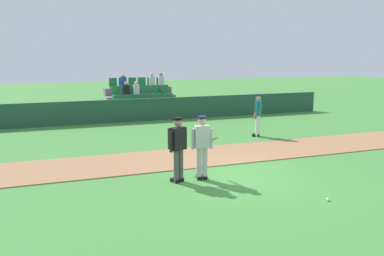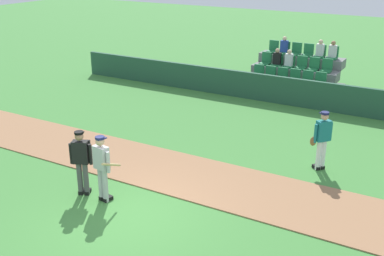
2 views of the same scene
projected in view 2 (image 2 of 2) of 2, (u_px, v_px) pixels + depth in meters
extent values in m
plane|color=#42843A|center=(129.00, 216.00, 11.49)|extent=(80.00, 80.00, 0.00)
cube|color=#9E704C|center=(183.00, 174.00, 13.57)|extent=(28.00, 2.52, 0.03)
cube|color=#234C38|center=(279.00, 90.00, 19.62)|extent=(20.00, 0.16, 1.14)
cube|color=slate|center=(293.00, 89.00, 21.29)|extent=(3.90, 2.95, 0.30)
cube|color=slate|center=(287.00, 86.00, 20.47)|extent=(3.80, 0.85, 0.40)
cube|color=#237542|center=(257.00, 77.00, 20.94)|extent=(0.44, 0.40, 0.08)
cube|color=#237542|center=(259.00, 70.00, 21.03)|extent=(0.44, 0.08, 0.50)
cube|color=#237542|center=(269.00, 78.00, 20.69)|extent=(0.44, 0.40, 0.08)
cube|color=#237542|center=(271.00, 71.00, 20.78)|extent=(0.44, 0.08, 0.50)
cube|color=#237542|center=(281.00, 80.00, 20.43)|extent=(0.44, 0.40, 0.08)
cube|color=#237542|center=(283.00, 73.00, 20.52)|extent=(0.44, 0.08, 0.50)
cube|color=#237542|center=(293.00, 81.00, 20.18)|extent=(0.44, 0.40, 0.08)
cube|color=#237542|center=(295.00, 75.00, 20.27)|extent=(0.44, 0.08, 0.50)
cube|color=#237542|center=(306.00, 83.00, 19.92)|extent=(0.44, 0.40, 0.08)
cube|color=#237542|center=(308.00, 76.00, 20.01)|extent=(0.44, 0.08, 0.50)
cube|color=#237542|center=(319.00, 85.00, 19.66)|extent=(0.44, 0.40, 0.08)
cube|color=#237542|center=(321.00, 78.00, 19.75)|extent=(0.44, 0.08, 0.50)
cube|color=slate|center=(294.00, 72.00, 21.02)|extent=(3.80, 0.85, 0.40)
cube|color=#237542|center=(265.00, 64.00, 21.49)|extent=(0.44, 0.40, 0.08)
cube|color=#237542|center=(267.00, 57.00, 21.58)|extent=(0.44, 0.08, 0.50)
cube|color=#237542|center=(276.00, 65.00, 21.24)|extent=(0.44, 0.40, 0.08)
cube|color=#237542|center=(278.00, 59.00, 21.33)|extent=(0.44, 0.08, 0.50)
cube|color=black|center=(277.00, 58.00, 21.17)|extent=(0.32, 0.22, 0.52)
sphere|color=tan|center=(278.00, 51.00, 21.05)|extent=(0.20, 0.20, 0.20)
cube|color=#237542|center=(288.00, 67.00, 20.98)|extent=(0.44, 0.40, 0.08)
cube|color=#237542|center=(290.00, 60.00, 21.07)|extent=(0.44, 0.08, 0.50)
cube|color=silver|center=(289.00, 60.00, 20.91)|extent=(0.32, 0.22, 0.52)
sphere|color=beige|center=(290.00, 52.00, 20.79)|extent=(0.20, 0.20, 0.20)
cube|color=#237542|center=(300.00, 68.00, 20.72)|extent=(0.44, 0.40, 0.08)
cube|color=#237542|center=(302.00, 62.00, 20.81)|extent=(0.44, 0.08, 0.50)
cube|color=#237542|center=(313.00, 70.00, 20.47)|extent=(0.44, 0.40, 0.08)
cube|color=#237542|center=(315.00, 63.00, 20.56)|extent=(0.44, 0.08, 0.50)
cube|color=#237542|center=(325.00, 71.00, 20.21)|extent=(0.44, 0.40, 0.08)
cube|color=#237542|center=(327.00, 64.00, 20.30)|extent=(0.44, 0.08, 0.50)
cube|color=slate|center=(301.00, 60.00, 21.57)|extent=(3.80, 0.85, 0.40)
cube|color=#237542|center=(272.00, 52.00, 22.04)|extent=(0.44, 0.40, 0.08)
cube|color=#237542|center=(274.00, 46.00, 22.13)|extent=(0.44, 0.08, 0.50)
cube|color=#237542|center=(283.00, 53.00, 21.78)|extent=(0.44, 0.40, 0.08)
cube|color=#237542|center=(285.00, 47.00, 21.87)|extent=(0.44, 0.08, 0.50)
cube|color=#263F99|center=(284.00, 46.00, 21.72)|extent=(0.32, 0.22, 0.52)
sphere|color=beige|center=(285.00, 39.00, 21.59)|extent=(0.20, 0.20, 0.20)
cube|color=#237542|center=(295.00, 54.00, 21.53)|extent=(0.44, 0.40, 0.08)
cube|color=#237542|center=(297.00, 48.00, 21.62)|extent=(0.44, 0.08, 0.50)
cube|color=#237542|center=(307.00, 55.00, 21.27)|extent=(0.44, 0.40, 0.08)
cube|color=#237542|center=(309.00, 49.00, 21.36)|extent=(0.44, 0.08, 0.50)
cube|color=#237542|center=(319.00, 57.00, 21.02)|extent=(0.44, 0.40, 0.08)
cube|color=#237542|center=(321.00, 50.00, 21.11)|extent=(0.44, 0.08, 0.50)
cube|color=silver|center=(320.00, 50.00, 20.95)|extent=(0.32, 0.22, 0.52)
sphere|color=beige|center=(321.00, 42.00, 20.83)|extent=(0.20, 0.20, 0.20)
cube|color=#237542|center=(332.00, 58.00, 20.76)|extent=(0.44, 0.40, 0.08)
cube|color=#237542|center=(334.00, 52.00, 20.85)|extent=(0.44, 0.08, 0.50)
cube|color=silver|center=(333.00, 51.00, 20.69)|extent=(0.32, 0.22, 0.52)
sphere|color=#9E7051|center=(333.00, 43.00, 20.57)|extent=(0.20, 0.20, 0.20)
cylinder|color=#B2B2B2|center=(101.00, 184.00, 12.07)|extent=(0.14, 0.14, 0.90)
cylinder|color=#B2B2B2|center=(105.00, 186.00, 11.97)|extent=(0.14, 0.14, 0.90)
cube|color=black|center=(104.00, 197.00, 12.25)|extent=(0.16, 0.28, 0.10)
cube|color=black|center=(108.00, 199.00, 12.16)|extent=(0.16, 0.28, 0.10)
cube|color=#B2B2B2|center=(101.00, 158.00, 11.76)|extent=(0.43, 0.29, 0.60)
cylinder|color=#B2B2B2|center=(95.00, 157.00, 11.92)|extent=(0.09, 0.09, 0.55)
cylinder|color=#B2B2B2|center=(108.00, 162.00, 11.62)|extent=(0.09, 0.09, 0.55)
sphere|color=tan|center=(100.00, 142.00, 11.60)|extent=(0.22, 0.22, 0.22)
cylinder|color=#191E4C|center=(100.00, 138.00, 11.57)|extent=(0.23, 0.23, 0.06)
cube|color=#191E4C|center=(103.00, 138.00, 11.65)|extent=(0.20, 0.15, 0.02)
cylinder|color=tan|center=(111.00, 165.00, 11.73)|extent=(0.16, 0.80, 0.41)
cylinder|color=#4C4C4C|center=(80.00, 179.00, 12.34)|extent=(0.14, 0.14, 0.90)
cylinder|color=#4C4C4C|center=(86.00, 179.00, 12.33)|extent=(0.14, 0.14, 0.90)
cube|color=black|center=(82.00, 191.00, 12.54)|extent=(0.22, 0.29, 0.10)
cube|color=black|center=(88.00, 191.00, 12.53)|extent=(0.22, 0.29, 0.10)
cube|color=black|center=(81.00, 152.00, 12.07)|extent=(0.46, 0.36, 0.60)
cylinder|color=black|center=(71.00, 154.00, 12.11)|extent=(0.09, 0.09, 0.55)
cylinder|color=black|center=(90.00, 154.00, 12.07)|extent=(0.09, 0.09, 0.55)
sphere|color=#9E7051|center=(79.00, 136.00, 11.92)|extent=(0.22, 0.22, 0.22)
cylinder|color=black|center=(79.00, 133.00, 11.88)|extent=(0.23, 0.23, 0.06)
cube|color=black|center=(80.00, 132.00, 11.99)|extent=(0.21, 0.18, 0.02)
cube|color=black|center=(82.00, 150.00, 12.19)|extent=(0.43, 0.25, 0.56)
cylinder|color=white|center=(318.00, 155.00, 13.73)|extent=(0.14, 0.14, 0.90)
cylinder|color=white|center=(323.00, 155.00, 13.78)|extent=(0.14, 0.14, 0.90)
cube|color=black|center=(316.00, 167.00, 13.92)|extent=(0.28, 0.26, 0.10)
cube|color=black|center=(321.00, 166.00, 13.97)|extent=(0.28, 0.26, 0.10)
cube|color=#197075|center=(323.00, 131.00, 13.49)|extent=(0.43, 0.45, 0.60)
cylinder|color=#197075|center=(316.00, 133.00, 13.42)|extent=(0.09, 0.09, 0.55)
cylinder|color=#197075|center=(331.00, 131.00, 13.59)|extent=(0.09, 0.09, 0.55)
sphere|color=tan|center=(325.00, 116.00, 13.34)|extent=(0.22, 0.22, 0.22)
cylinder|color=#191E4C|center=(325.00, 113.00, 13.30)|extent=(0.23, 0.23, 0.06)
cube|color=#191E4C|center=(323.00, 113.00, 13.40)|extent=(0.21, 0.22, 0.02)
ellipsoid|color=brown|center=(313.00, 141.00, 13.55)|extent=(0.22, 0.23, 0.28)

